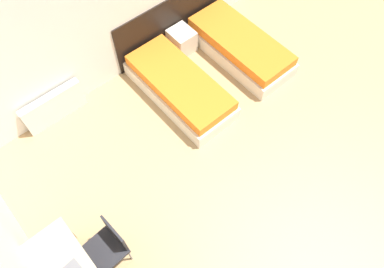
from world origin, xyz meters
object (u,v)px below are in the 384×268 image
bed_near_door (240,47)px  nightstand (182,41)px  chair_near_laptop (108,246)px  bed_near_window (180,87)px

bed_near_door → nightstand: bearing=131.6°
bed_near_door → chair_near_laptop: 4.00m
bed_near_window → nightstand: bearing=48.4°
nightstand → chair_near_laptop: chair_near_laptop is taller
bed_near_door → nightstand: size_ratio=4.63×
bed_near_window → chair_near_laptop: chair_near_laptop is taller
bed_near_window → chair_near_laptop: size_ratio=2.30×
bed_near_door → nightstand: 1.03m
bed_near_door → nightstand: (-0.69, 0.77, 0.00)m
bed_near_window → bed_near_door: same height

